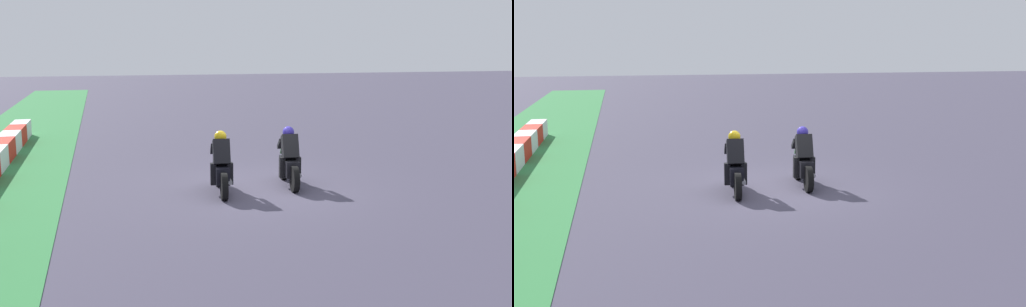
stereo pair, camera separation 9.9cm
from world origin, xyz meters
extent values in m
plane|color=#433F51|center=(0.00, 0.00, 0.00)|extent=(120.00, 120.00, 0.00)
cube|color=red|center=(5.50, 6.79, 0.32)|extent=(1.54, 0.60, 0.64)
cube|color=silver|center=(7.07, 6.79, 0.32)|extent=(1.54, 0.60, 0.64)
cube|color=red|center=(8.64, 6.79, 0.32)|extent=(1.54, 0.60, 0.64)
cube|color=silver|center=(10.21, 6.79, 0.32)|extent=(1.54, 0.60, 0.64)
cylinder|color=black|center=(0.76, -0.88, 0.32)|extent=(0.65, 0.21, 0.64)
cylinder|color=black|center=(-0.63, -0.72, 0.32)|extent=(0.65, 0.21, 0.64)
cube|color=black|center=(0.06, -0.80, 0.50)|extent=(1.13, 0.44, 0.40)
ellipsoid|color=black|center=(0.16, -0.81, 0.80)|extent=(0.51, 0.35, 0.24)
cube|color=red|center=(-0.44, -0.74, 0.52)|extent=(0.08, 0.17, 0.08)
cylinder|color=#A5A5AD|center=(-0.30, -0.91, 0.37)|extent=(0.43, 0.15, 0.10)
cube|color=black|center=(-0.04, -0.78, 1.02)|extent=(0.53, 0.45, 0.66)
sphere|color=#2E2492|center=(0.18, -0.81, 1.36)|extent=(0.33, 0.33, 0.30)
cube|color=#549356|center=(0.56, -0.85, 0.84)|extent=(0.18, 0.28, 0.23)
cube|color=black|center=(-0.03, -0.58, 0.50)|extent=(0.19, 0.16, 0.52)
cube|color=black|center=(-0.08, -0.98, 0.50)|extent=(0.19, 0.16, 0.52)
cube|color=black|center=(0.36, -0.65, 1.04)|extent=(0.39, 0.14, 0.31)
cube|color=black|center=(0.32, -1.01, 1.04)|extent=(0.39, 0.14, 0.31)
cylinder|color=black|center=(0.44, 0.95, 0.32)|extent=(0.65, 0.21, 0.64)
cylinder|color=black|center=(-0.95, 1.10, 0.32)|extent=(0.65, 0.21, 0.64)
cube|color=black|center=(-0.25, 1.03, 0.50)|extent=(1.13, 0.44, 0.40)
ellipsoid|color=black|center=(-0.15, 1.01, 0.80)|extent=(0.51, 0.35, 0.24)
cube|color=red|center=(-0.76, 1.08, 0.52)|extent=(0.08, 0.17, 0.08)
cylinder|color=#A5A5AD|center=(-0.62, 0.90, 0.37)|extent=(0.43, 0.14, 0.10)
cube|color=black|center=(-0.35, 1.04, 1.02)|extent=(0.52, 0.45, 0.66)
sphere|color=gold|center=(-0.13, 1.01, 1.36)|extent=(0.33, 0.33, 0.30)
cube|color=#4D8C5D|center=(0.25, 0.97, 0.84)|extent=(0.18, 0.28, 0.23)
cube|color=black|center=(-0.35, 1.24, 0.50)|extent=(0.19, 0.16, 0.52)
cube|color=black|center=(-0.39, 0.84, 0.50)|extent=(0.19, 0.16, 0.52)
cube|color=black|center=(0.05, 1.17, 1.04)|extent=(0.39, 0.14, 0.31)
cube|color=black|center=(0.01, 0.82, 1.04)|extent=(0.39, 0.14, 0.31)
camera|label=1|loc=(-13.85, 3.76, 3.50)|focal=41.20mm
camera|label=2|loc=(-13.88, 3.67, 3.50)|focal=41.20mm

